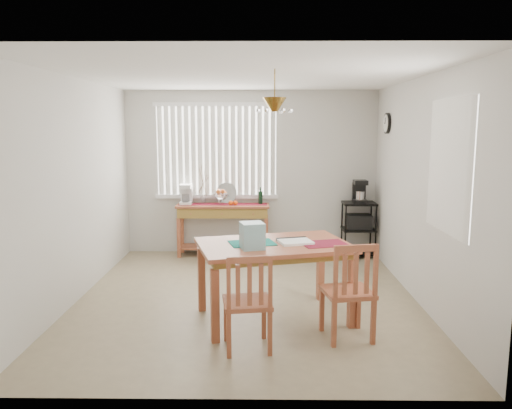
{
  "coord_description": "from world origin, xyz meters",
  "views": [
    {
      "loc": [
        0.18,
        -5.73,
        2.03
      ],
      "look_at": [
        0.1,
        0.55,
        1.05
      ],
      "focal_mm": 35.0,
      "sensor_mm": 36.0,
      "label": 1
    }
  ],
  "objects_px": {
    "sideboard": "(224,217)",
    "wire_cart": "(359,224)",
    "dining_table": "(274,252)",
    "chair_left": "(248,303)",
    "chair_right": "(349,292)",
    "cart_items": "(359,192)"
  },
  "relations": [
    {
      "from": "cart_items",
      "to": "sideboard",
      "type": "bearing_deg",
      "value": 179.57
    },
    {
      "from": "cart_items",
      "to": "chair_right",
      "type": "bearing_deg",
      "value": -102.33
    },
    {
      "from": "cart_items",
      "to": "dining_table",
      "type": "height_order",
      "value": "cart_items"
    },
    {
      "from": "cart_items",
      "to": "chair_right",
      "type": "height_order",
      "value": "cart_items"
    },
    {
      "from": "chair_right",
      "to": "chair_left",
      "type": "bearing_deg",
      "value": -165.61
    },
    {
      "from": "dining_table",
      "to": "chair_left",
      "type": "distance_m",
      "value": 0.85
    },
    {
      "from": "sideboard",
      "to": "chair_right",
      "type": "relative_size",
      "value": 1.5
    },
    {
      "from": "wire_cart",
      "to": "chair_left",
      "type": "relative_size",
      "value": 0.93
    },
    {
      "from": "chair_left",
      "to": "sideboard",
      "type": "bearing_deg",
      "value": 97.93
    },
    {
      "from": "sideboard",
      "to": "wire_cart",
      "type": "xyz_separation_m",
      "value": [
        2.13,
        -0.03,
        -0.1
      ]
    },
    {
      "from": "wire_cart",
      "to": "chair_left",
      "type": "height_order",
      "value": "chair_left"
    },
    {
      "from": "sideboard",
      "to": "wire_cart",
      "type": "bearing_deg",
      "value": -0.67
    },
    {
      "from": "wire_cart",
      "to": "dining_table",
      "type": "distance_m",
      "value": 3.0
    },
    {
      "from": "chair_left",
      "to": "wire_cart",
      "type": "bearing_deg",
      "value": 64.1
    },
    {
      "from": "chair_left",
      "to": "chair_right",
      "type": "bearing_deg",
      "value": 14.39
    },
    {
      "from": "dining_table",
      "to": "chair_left",
      "type": "bearing_deg",
      "value": -108.38
    },
    {
      "from": "sideboard",
      "to": "cart_items",
      "type": "relative_size",
      "value": 4.11
    },
    {
      "from": "cart_items",
      "to": "chair_left",
      "type": "distance_m",
      "value": 3.83
    },
    {
      "from": "cart_items",
      "to": "dining_table",
      "type": "distance_m",
      "value": 3.01
    },
    {
      "from": "sideboard",
      "to": "wire_cart",
      "type": "relative_size",
      "value": 1.69
    },
    {
      "from": "sideboard",
      "to": "chair_left",
      "type": "distance_m",
      "value": 3.46
    },
    {
      "from": "cart_items",
      "to": "chair_left",
      "type": "relative_size",
      "value": 0.38
    }
  ]
}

